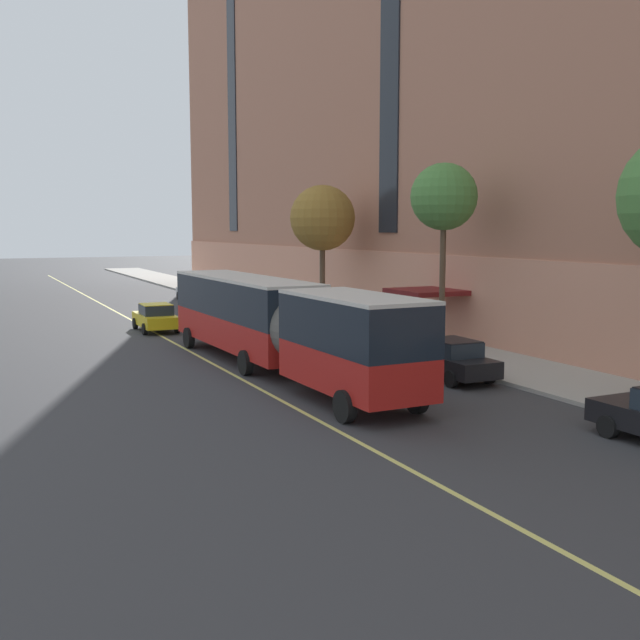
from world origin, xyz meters
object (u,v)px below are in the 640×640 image
city_bus (276,321)px  parked_car_darkgray_6 (349,332)px  parked_car_black_2 (450,359)px  taxi_cab (156,317)px  parked_car_white_0 (194,291)px  street_tree_mid_block (444,198)px  parked_car_navy_3 (258,308)px  street_tree_far_uptown (322,218)px  parked_car_white_7 (227,299)px

city_bus → parked_car_darkgray_6: (5.63, 4.37, -1.33)m
parked_car_black_2 → taxi_cab: bearing=111.1°
parked_car_white_0 → street_tree_mid_block: (3.11, -29.79, 6.33)m
city_bus → parked_car_navy_3: bearing=71.6°
parked_car_black_2 → taxi_cab: size_ratio=1.07×
parked_car_darkgray_6 → street_tree_mid_block: street_tree_mid_block is taller
street_tree_mid_block → street_tree_far_uptown: size_ratio=1.04×
parked_car_black_2 → parked_car_darkgray_6: (0.08, 8.40, 0.00)m
parked_car_white_7 → taxi_cab: bearing=-129.5°
city_bus → parked_car_white_0: city_bus is taller
street_tree_far_uptown → parked_car_navy_3: bearing=135.1°
city_bus → parked_car_black_2: city_bus is taller
city_bus → parked_car_white_0: bearing=80.0°
street_tree_far_uptown → parked_car_white_7: bearing=107.6°
taxi_cab → street_tree_far_uptown: 11.50m
city_bus → parked_car_navy_3: size_ratio=4.07×
parked_car_navy_3 → parked_car_darkgray_6: size_ratio=0.98×
parked_car_darkgray_6 → street_tree_mid_block: 7.81m
parked_car_white_0 → parked_car_white_7: bearing=-89.0°
parked_car_white_0 → parked_car_black_2: 34.65m
street_tree_mid_block → parked_car_black_2: bearing=-121.5°
parked_car_white_7 → taxi_cab: size_ratio=1.01×
parked_car_white_0 → parked_car_navy_3: bearing=-89.8°
parked_car_white_0 → street_tree_mid_block: street_tree_mid_block is taller
parked_car_black_2 → parked_car_white_7: size_ratio=1.06×
taxi_cab → street_tree_mid_block: street_tree_mid_block is taller
street_tree_mid_block → parked_car_white_0: bearing=96.0°
parked_car_white_7 → street_tree_far_uptown: bearing=-72.4°
parked_car_navy_3 → street_tree_far_uptown: bearing=-44.9°
parked_car_navy_3 → street_tree_mid_block: (3.06, -15.63, 6.33)m
parked_car_white_0 → parked_car_white_7: 7.84m
parked_car_white_7 → street_tree_far_uptown: size_ratio=0.53×
parked_car_white_7 → parked_car_darkgray_6: bearing=-89.8°
parked_car_white_7 → street_tree_mid_block: (2.98, -21.95, 6.33)m
city_bus → parked_car_black_2: (5.55, -4.03, -1.33)m
parked_car_white_0 → street_tree_far_uptown: 18.36m
taxi_cab → street_tree_far_uptown: (10.03, -0.82, 5.56)m
parked_car_darkgray_6 → street_tree_mid_block: bearing=-50.6°
parked_car_black_2 → parked_car_white_0: bearing=90.2°
city_bus → taxi_cab: size_ratio=4.44×
parked_car_navy_3 → parked_car_darkgray_6: bearing=-89.2°
city_bus → parked_car_white_7: (5.55, 22.78, -1.33)m
parked_car_navy_3 → parked_car_white_7: size_ratio=1.08×
city_bus → parked_car_navy_3: 17.40m
parked_car_white_7 → street_tree_mid_block: size_ratio=0.51×
city_bus → parked_car_black_2: size_ratio=4.15×
city_bus → street_tree_mid_block: street_tree_mid_block is taller
taxi_cab → parked_car_black_2: bearing=-68.9°
street_tree_mid_block → street_tree_far_uptown: 12.60m
street_tree_mid_block → city_bus: bearing=-174.4°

